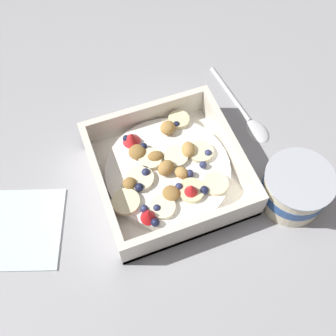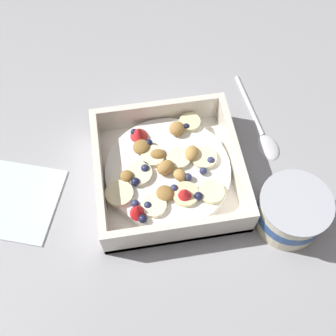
{
  "view_description": "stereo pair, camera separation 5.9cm",
  "coord_description": "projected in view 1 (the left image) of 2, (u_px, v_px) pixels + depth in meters",
  "views": [
    {
      "loc": [
        0.09,
        0.28,
        0.54
      ],
      "look_at": [
        -0.01,
        0.01,
        0.03
      ],
      "focal_mm": 44.09,
      "sensor_mm": 36.0,
      "label": 1
    },
    {
      "loc": [
        0.04,
        0.3,
        0.54
      ],
      "look_at": [
        -0.01,
        0.01,
        0.03
      ],
      "focal_mm": 44.09,
      "sensor_mm": 36.0,
      "label": 2
    }
  ],
  "objects": [
    {
      "name": "spoon",
      "position": [
        249.0,
        118.0,
        0.66
      ],
      "size": [
        0.04,
        0.17,
        0.01
      ],
      "color": "silver",
      "rests_on": "ground"
    },
    {
      "name": "ground_plane",
      "position": [
        159.0,
        176.0,
        0.62
      ],
      "size": [
        2.4,
        2.4,
        0.0
      ],
      "primitive_type": "plane",
      "color": "#9E9EA3"
    },
    {
      "name": "folded_napkin",
      "position": [
        18.0,
        228.0,
        0.57
      ],
      "size": [
        0.15,
        0.15,
        0.01
      ],
      "primitive_type": "cube",
      "rotation": [
        0.0,
        0.0,
        -0.34
      ],
      "color": "silver",
      "rests_on": "ground"
    },
    {
      "name": "fruit_bowl",
      "position": [
        168.0,
        172.0,
        0.6
      ],
      "size": [
        0.2,
        0.2,
        0.06
      ],
      "color": "white",
      "rests_on": "ground"
    },
    {
      "name": "yogurt_cup",
      "position": [
        295.0,
        188.0,
        0.57
      ],
      "size": [
        0.1,
        0.1,
        0.06
      ],
      "color": "beige",
      "rests_on": "ground"
    }
  ]
}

